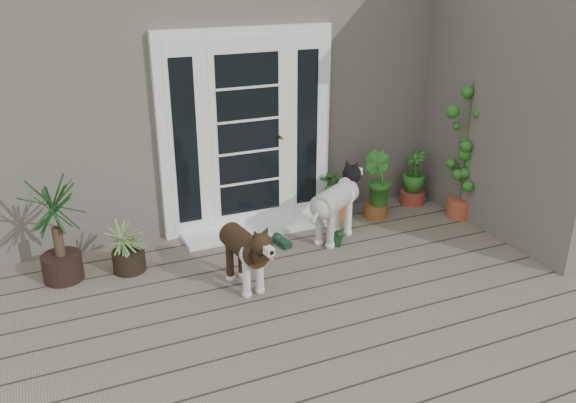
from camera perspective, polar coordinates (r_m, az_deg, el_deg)
name	(u,v)px	position (r m, az deg, el deg)	size (l,w,h in m)	color
deck	(364,328)	(5.03, 7.37, -12.01)	(6.20, 4.60, 0.12)	#6B5B4C
house_main	(209,67)	(8.19, -7.67, 12.76)	(7.40, 4.00, 3.10)	#665E54
house_wing	(554,94)	(7.03, 24.28, 9.45)	(1.60, 2.40, 3.10)	#665E54
door_unit	(247,132)	(6.30, -3.95, 6.73)	(1.90, 0.14, 2.15)	white
door_step	(256,229)	(6.48, -3.11, -2.68)	(1.60, 0.40, 0.05)	white
brindle_dog	(244,256)	(5.30, -4.25, -5.31)	(0.32, 0.74, 0.62)	#362313
white_dog	(334,210)	(6.18, 4.50, -0.83)	(0.35, 0.81, 0.68)	white
spider_plant	(127,244)	(5.78, -15.27, -4.02)	(0.52, 0.52, 0.55)	#91B16D
yucca	(57,231)	(5.72, -21.45, -2.64)	(0.69, 0.69, 1.00)	black
herb_a	(337,194)	(6.76, 4.77, 0.68)	(0.43, 0.43, 0.55)	#1C621D
herb_b	(377,194)	(6.82, 8.55, 0.70)	(0.37, 0.37, 0.56)	#1E5E1A
herb_c	(413,183)	(7.29, 12.01, 1.80)	(0.34, 0.34, 0.53)	#18561E
sapling	(466,150)	(6.87, 16.85, 4.81)	(0.47, 0.47, 1.61)	#17521B
clog_left	(282,241)	(6.16, -0.61, -3.87)	(0.13, 0.29, 0.09)	black
clog_right	(337,239)	(6.24, 4.79, -3.63)	(0.13, 0.27, 0.08)	black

